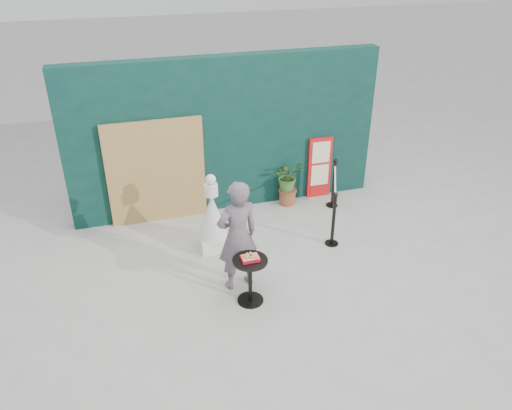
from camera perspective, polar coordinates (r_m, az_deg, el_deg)
name	(u,v)px	position (r m, az deg, el deg)	size (l,w,h in m)	color
ground	(279,299)	(7.73, 2.64, -10.65)	(60.00, 60.00, 0.00)	#ADAAA5
back_wall	(226,135)	(9.62, -3.42, 7.99)	(6.00, 0.30, 3.00)	#092829
bamboo_fence	(156,172)	(9.42, -11.33, 3.68)	(1.80, 0.08, 2.00)	tan
woman	(238,236)	(7.49, -2.13, -3.56)	(0.66, 0.43, 1.81)	slate
menu_board	(319,168)	(10.35, 7.27, 4.26)	(0.50, 0.07, 1.30)	red
statue	(213,219)	(8.57, -4.99, -1.65)	(0.56, 0.56, 1.43)	white
cafe_table	(250,274)	(7.39, -0.67, -7.88)	(0.52, 0.52, 0.75)	black
food_basket	(250,258)	(7.22, -0.67, -6.03)	(0.26, 0.19, 0.11)	#AF1224
planter	(288,180)	(10.03, 3.67, 2.89)	(0.55, 0.47, 0.93)	brown
stanchion_barrier	(334,201)	(9.43, 8.86, 0.49)	(0.84, 1.54, 1.03)	black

